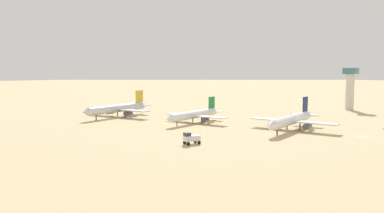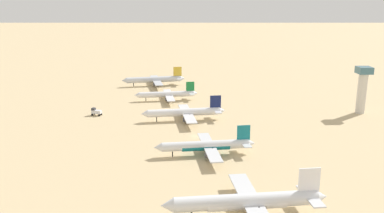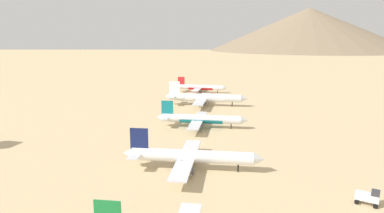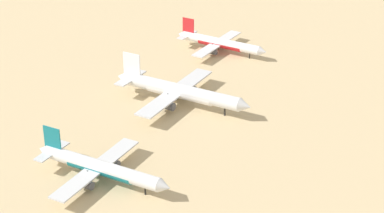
# 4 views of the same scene
# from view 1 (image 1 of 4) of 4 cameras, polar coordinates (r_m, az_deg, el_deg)

# --- Properties ---
(ground_plane) EXTENTS (1800.00, 1800.00, 0.00)m
(ground_plane) POSITION_cam_1_polar(r_m,az_deg,el_deg) (142.97, 24.94, -4.26)
(ground_plane) COLOR tan
(parked_jet_0) EXTENTS (44.20, 36.13, 12.78)m
(parked_jet_0) POSITION_cam_1_polar(r_m,az_deg,el_deg) (188.15, -11.40, -0.31)
(parked_jet_0) COLOR silver
(parked_jet_0) RESTS_ON ground
(parked_jet_1) EXTENTS (38.18, 31.11, 11.01)m
(parked_jet_1) POSITION_cam_1_polar(r_m,az_deg,el_deg) (162.93, 0.43, -1.29)
(parked_jet_1) COLOR white
(parked_jet_1) RESTS_ON ground
(parked_jet_2) EXTENTS (42.65, 34.77, 12.30)m
(parked_jet_2) POSITION_cam_1_polar(r_m,az_deg,el_deg) (147.49, 15.27, -2.03)
(parked_jet_2) COLOR white
(parked_jet_2) RESTS_ON ground
(service_truck) EXTENTS (5.65, 4.03, 3.90)m
(service_truck) POSITION_cam_1_polar(r_m,az_deg,el_deg) (115.70, -0.14, -4.90)
(service_truck) COLOR silver
(service_truck) RESTS_ON ground
(control_tower) EXTENTS (7.20, 7.20, 25.00)m
(control_tower) POSITION_cam_1_polar(r_m,az_deg,el_deg) (237.16, 23.42, 2.91)
(control_tower) COLOR beige
(control_tower) RESTS_ON ground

